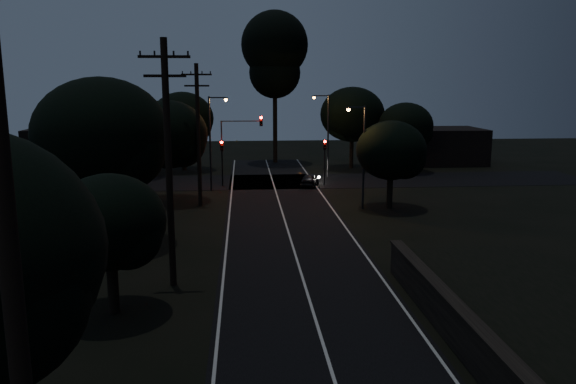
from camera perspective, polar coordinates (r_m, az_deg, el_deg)
road_surface at (r=42.00m, az=-0.78°, el=-1.48°), size 60.00×70.00×0.03m
utility_pole_near at (r=8.92m, az=-26.22°, el=-8.86°), size 2.20×0.30×12.00m
utility_pole_mid at (r=25.23m, az=-12.05°, el=3.11°), size 2.20×0.30×11.00m
utility_pole_far at (r=42.07m, az=-9.11°, el=5.95°), size 2.20×0.30×10.50m
tree_left_b at (r=22.95m, az=-17.39°, el=-3.20°), size 4.45×4.45×5.66m
tree_left_c at (r=32.65m, az=-17.96°, el=5.25°), size 7.49×7.49×9.46m
tree_left_d at (r=44.20m, az=-11.87°, el=5.57°), size 6.18×6.18×7.84m
tree_far_nw at (r=60.08m, az=-10.46°, el=7.24°), size 6.49×6.49×8.22m
tree_far_w at (r=56.83m, az=-15.92°, el=7.18°), size 6.89×6.89×8.79m
tree_far_ne at (r=60.94m, az=6.79°, el=7.69°), size 6.89×6.89×8.71m
tree_far_e at (r=59.31m, az=12.06°, el=6.46°), size 5.64×5.64×7.15m
tree_right_a at (r=41.45m, az=10.70°, el=4.02°), size 5.08×5.08×6.46m
tall_pine at (r=64.97m, az=-1.35°, el=13.87°), size 7.52×7.52×17.09m
building_left at (r=64.53m, az=-20.16°, el=4.21°), size 10.00×8.00×4.40m
building_right at (r=67.15m, az=15.25°, el=4.57°), size 9.00×7.00×4.00m
signal_left at (r=50.20m, az=-6.73°, el=3.78°), size 0.28×0.35×4.10m
signal_right at (r=50.70m, az=3.74°, el=3.90°), size 0.28×0.35×4.10m
signal_mast at (r=50.01m, az=-4.83°, el=5.52°), size 3.70×0.35×6.25m
streetlight_a at (r=48.07m, az=-7.70°, el=5.59°), size 1.66×0.26×8.00m
streetlight_b at (r=54.57m, az=3.90°, el=6.30°), size 1.66×0.26×8.00m
streetlight_c at (r=40.97m, az=7.49°, el=4.27°), size 1.46×0.26×7.50m
car at (r=50.36m, az=2.22°, el=1.24°), size 2.18×3.49×1.11m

